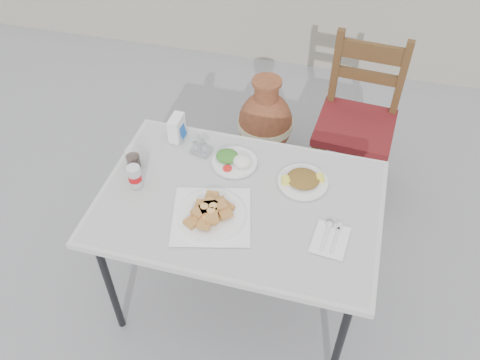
% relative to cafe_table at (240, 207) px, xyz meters
% --- Properties ---
extents(ground, '(80.00, 80.00, 0.00)m').
position_rel_cafe_table_xyz_m(ground, '(-0.11, 0.01, -0.72)').
color(ground, slate).
rests_on(ground, ground).
extents(cafe_table, '(1.29, 0.88, 0.78)m').
position_rel_cafe_table_xyz_m(cafe_table, '(0.00, 0.00, 0.00)').
color(cafe_table, black).
rests_on(cafe_table, ground).
extents(pide_plate, '(0.41, 0.41, 0.07)m').
position_rel_cafe_table_xyz_m(pide_plate, '(-0.09, -0.13, 0.09)').
color(pide_plate, white).
rests_on(pide_plate, cafe_table).
extents(salad_rice_plate, '(0.22, 0.22, 0.06)m').
position_rel_cafe_table_xyz_m(salad_rice_plate, '(-0.08, 0.22, 0.07)').
color(salad_rice_plate, silver).
rests_on(salad_rice_plate, cafe_table).
extents(salad_chopped_plate, '(0.24, 0.24, 0.05)m').
position_rel_cafe_table_xyz_m(salad_chopped_plate, '(0.26, 0.17, 0.07)').
color(salad_chopped_plate, silver).
rests_on(salad_chopped_plate, cafe_table).
extents(soda_can, '(0.06, 0.06, 0.11)m').
position_rel_cafe_table_xyz_m(soda_can, '(-0.49, -0.03, 0.11)').
color(soda_can, silver).
rests_on(soda_can, cafe_table).
extents(cola_glass, '(0.07, 0.07, 0.10)m').
position_rel_cafe_table_xyz_m(cola_glass, '(-0.55, 0.09, 0.10)').
color(cola_glass, white).
rests_on(cola_glass, cafe_table).
extents(napkin_holder, '(0.07, 0.11, 0.13)m').
position_rel_cafe_table_xyz_m(napkin_holder, '(-0.41, 0.34, 0.12)').
color(napkin_holder, white).
rests_on(napkin_holder, cafe_table).
extents(condiment_caddy, '(0.11, 0.10, 0.07)m').
position_rel_cafe_table_xyz_m(condiment_caddy, '(-0.26, 0.27, 0.08)').
color(condiment_caddy, silver).
rests_on(condiment_caddy, cafe_table).
extents(cutlery_napkin, '(0.16, 0.21, 0.01)m').
position_rel_cafe_table_xyz_m(cutlery_napkin, '(0.43, -0.12, 0.06)').
color(cutlery_napkin, white).
rests_on(cutlery_napkin, cafe_table).
extents(chair, '(0.49, 0.49, 1.02)m').
position_rel_cafe_table_xyz_m(chair, '(0.48, 1.02, -0.19)').
color(chair, '#3D2210').
rests_on(chair, ground).
extents(terracotta_urn, '(0.37, 0.37, 0.65)m').
position_rel_cafe_table_xyz_m(terracotta_urn, '(-0.11, 1.13, -0.42)').
color(terracotta_urn, brown).
rests_on(terracotta_urn, ground).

